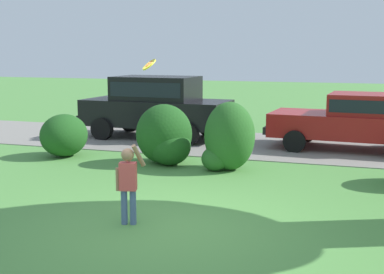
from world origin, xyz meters
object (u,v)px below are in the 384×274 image
Objects in this scene: frisbee at (149,65)px; parked_suv at (156,104)px; child_thrower at (128,180)px; parked_sedan at (353,119)px.

parked_suv is at bearing 111.56° from frisbee.
frisbee is (-0.13, 1.19, 1.74)m from child_thrower.
child_thrower is 4.15× the size of frisbee.
frisbee is at bearing -68.44° from parked_suv.
parked_sedan is at bearing -1.86° from parked_suv.
parked_sedan is 5.87m from parked_suv.
child_thrower is (-3.08, -7.73, -0.13)m from parked_sedan.
frisbee is at bearing 96.36° from child_thrower.
parked_suv is (-5.87, 0.19, 0.23)m from parked_sedan.
parked_suv reaches higher than child_thrower.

